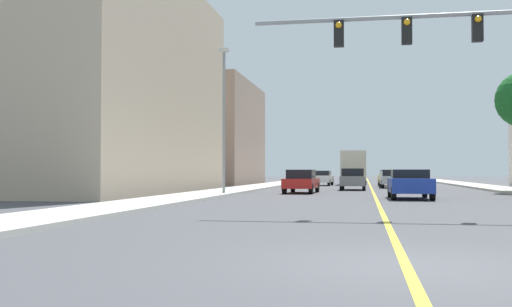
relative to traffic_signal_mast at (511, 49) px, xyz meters
The scene contains 15 objects.
ground 32.35m from the traffic_signal_mast, 96.90° to the left, with size 192.00×192.00×0.00m, color #47474C.
sidewalk_left 34.60m from the traffic_signal_mast, 112.13° to the left, with size 2.90×168.00×0.15m, color beige.
sidewalk_right 32.53m from the traffic_signal_mast, 80.64° to the left, with size 2.90×168.00×0.15m, color #B2ADA3.
lane_marking_center 32.35m from the traffic_signal_mast, 96.90° to the left, with size 0.16×144.00×0.01m, color yellow.
building_left_near 26.61m from the traffic_signal_mast, 141.26° to the left, with size 10.07×22.96×13.79m, color tan.
building_left_far 45.60m from the traffic_signal_mast, 117.15° to the left, with size 10.26×16.57×10.44m, color gray.
traffic_signal_mast is the anchor object (origin of this frame).
street_lamp 17.35m from the traffic_signal_mast, 133.53° to the left, with size 0.56×0.28×7.94m.
car_silver 29.90m from the traffic_signal_mast, 94.24° to the left, with size 1.94×3.98×1.38m.
car_gray 24.85m from the traffic_signal_mast, 102.22° to the left, with size 1.78×4.49×1.53m.
car_yellow 36.31m from the traffic_signal_mast, 93.39° to the left, with size 1.98×4.26×1.47m.
car_blue 11.58m from the traffic_signal_mast, 101.97° to the left, with size 1.97×4.33×1.42m.
car_red 19.48m from the traffic_signal_mast, 115.48° to the left, with size 1.91×4.50×1.43m.
car_white 37.76m from the traffic_signal_mast, 102.78° to the left, with size 2.02×4.34×1.38m.
delivery_truck 41.53m from the traffic_signal_mast, 97.44° to the left, with size 2.46×8.59×3.28m.
Camera 1 is at (-0.58, -8.74, 1.34)m, focal length 41.66 mm.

